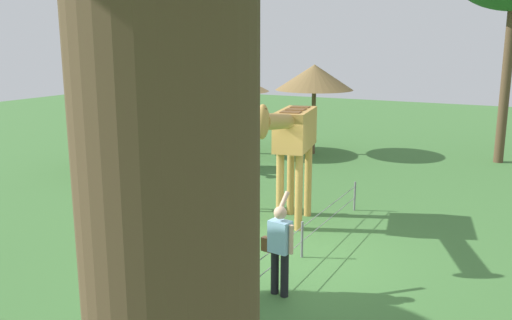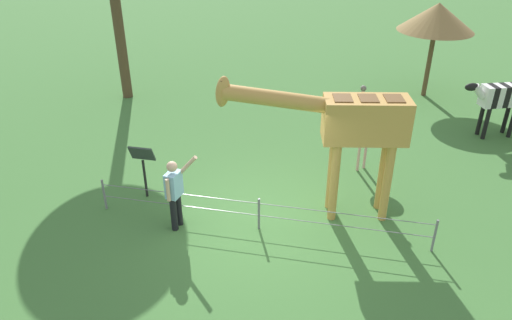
# 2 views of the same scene
# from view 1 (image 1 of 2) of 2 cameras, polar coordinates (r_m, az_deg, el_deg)

# --- Properties ---
(ground_plane) EXTENTS (60.00, 60.00, 0.00)m
(ground_plane) POSITION_cam_1_polar(r_m,az_deg,el_deg) (11.25, 3.65, -9.90)
(ground_plane) COLOR #427538
(giraffe) EXTENTS (3.90, 1.21, 3.17)m
(giraffe) POSITION_cam_1_polar(r_m,az_deg,el_deg) (12.38, 3.81, 2.48)
(giraffe) COLOR #C69347
(giraffe) RESTS_ON ground_plane
(visitor) EXTENTS (0.66, 0.59, 1.72)m
(visitor) POSITION_cam_1_polar(r_m,az_deg,el_deg) (9.28, 2.49, -8.86)
(visitor) COLOR black
(visitor) RESTS_ON ground_plane
(zebra) EXTENTS (1.79, 0.92, 1.66)m
(zebra) POSITION_cam_1_polar(r_m,az_deg,el_deg) (18.32, -5.03, 2.60)
(zebra) COLOR black
(zebra) RESTS_ON ground_plane
(ostrich) EXTENTS (0.70, 0.56, 2.25)m
(ostrich) POSITION_cam_1_polar(r_m,az_deg,el_deg) (13.83, -3.39, -0.53)
(ostrich) COLOR #CC9E93
(ostrich) RESTS_ON ground_plane
(shade_hut_near) EXTENTS (2.93, 2.93, 3.40)m
(shade_hut_near) POSITION_cam_1_polar(r_m,az_deg,el_deg) (20.73, 6.14, 8.59)
(shade_hut_near) COLOR brown
(shade_hut_near) RESTS_ON ground_plane
(shade_hut_far) EXTENTS (3.17, 3.17, 3.22)m
(shade_hut_far) POSITION_cam_1_polar(r_m,az_deg,el_deg) (20.75, -3.04, 8.31)
(shade_hut_far) COLOR brown
(shade_hut_far) RESTS_ON ground_plane
(shade_hut_aside) EXTENTS (2.46, 2.46, 3.14)m
(shade_hut_aside) POSITION_cam_1_polar(r_m,az_deg,el_deg) (18.63, -15.58, 7.05)
(shade_hut_aside) COLOR brown
(shade_hut_aside) RESTS_ON ground_plane
(info_sign) EXTENTS (0.56, 0.21, 1.32)m
(info_sign) POSITION_cam_1_polar(r_m,az_deg,el_deg) (8.79, -6.41, -9.83)
(info_sign) COLOR black
(info_sign) RESTS_ON ground_plane
(wire_fence) EXTENTS (7.05, 0.05, 0.75)m
(wire_fence) POSITION_cam_1_polar(r_m,az_deg,el_deg) (11.02, 4.85, -8.16)
(wire_fence) COLOR slate
(wire_fence) RESTS_ON ground_plane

